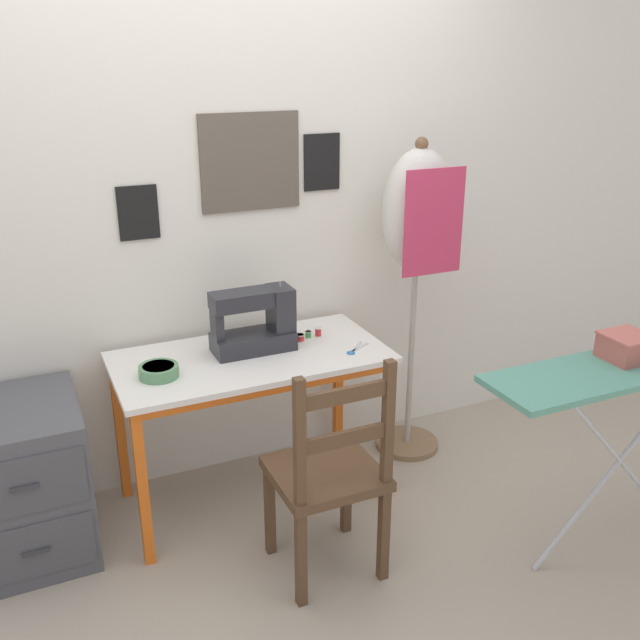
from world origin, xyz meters
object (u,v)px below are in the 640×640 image
(sewing_machine, at_px, (257,322))
(scissors, at_px, (355,350))
(fabric_bowl, at_px, (159,371))
(storage_box, at_px, (626,347))
(wooden_chair, at_px, (329,475))
(thread_spool_far_edge, at_px, (318,332))
(thread_spool_near_machine, at_px, (300,338))
(ironing_board, at_px, (635,373))
(dress_form, at_px, (418,227))
(thread_spool_mid_table, at_px, (308,334))
(filing_cabinet, at_px, (26,480))

(sewing_machine, bearing_deg, scissors, -26.23)
(fabric_bowl, bearing_deg, storage_box, -27.71)
(fabric_bowl, relative_size, wooden_chair, 0.17)
(scissors, height_order, thread_spool_far_edge, thread_spool_far_edge)
(thread_spool_near_machine, height_order, ironing_board, ironing_board)
(fabric_bowl, distance_m, scissors, 0.83)
(ironing_board, bearing_deg, dress_form, 108.84)
(thread_spool_mid_table, distance_m, ironing_board, 1.35)
(thread_spool_near_machine, distance_m, dress_form, 0.75)
(scissors, relative_size, thread_spool_far_edge, 3.29)
(scissors, distance_m, ironing_board, 1.11)
(scissors, relative_size, ironing_board, 0.11)
(sewing_machine, height_order, storage_box, sewing_machine)
(dress_form, bearing_deg, fabric_bowl, -173.39)
(sewing_machine, relative_size, ironing_board, 0.29)
(sewing_machine, height_order, filing_cabinet, sewing_machine)
(sewing_machine, bearing_deg, thread_spool_mid_table, 6.94)
(fabric_bowl, distance_m, dress_form, 1.34)
(filing_cabinet, height_order, ironing_board, ironing_board)
(scissors, distance_m, thread_spool_far_edge, 0.23)
(wooden_chair, bearing_deg, storage_box, -15.52)
(fabric_bowl, xyz_separation_m, scissors, (0.82, -0.09, -0.02))
(fabric_bowl, height_order, storage_box, storage_box)
(dress_form, relative_size, storage_box, 9.28)
(sewing_machine, xyz_separation_m, thread_spool_far_edge, (0.30, 0.03, -0.11))
(fabric_bowl, height_order, thread_spool_far_edge, fabric_bowl)
(filing_cabinet, relative_size, ironing_board, 0.51)
(scissors, height_order, filing_cabinet, scissors)
(thread_spool_far_edge, relative_size, ironing_board, 0.03)
(wooden_chair, height_order, storage_box, storage_box)
(thread_spool_far_edge, bearing_deg, thread_spool_near_machine, -169.82)
(sewing_machine, distance_m, thread_spool_near_machine, 0.23)
(thread_spool_far_edge, xyz_separation_m, dress_form, (0.51, 0.02, 0.43))
(thread_spool_far_edge, xyz_separation_m, storage_box, (0.83, -0.96, 0.15))
(storage_box, bearing_deg, wooden_chair, 164.48)
(thread_spool_far_edge, bearing_deg, sewing_machine, -174.43)
(sewing_machine, height_order, wooden_chair, sewing_machine)
(wooden_chair, bearing_deg, filing_cabinet, 149.17)
(sewing_machine, bearing_deg, wooden_chair, -85.67)
(thread_spool_near_machine, xyz_separation_m, filing_cabinet, (-1.19, -0.02, -0.40))
(filing_cabinet, bearing_deg, scissors, -7.38)
(thread_spool_far_edge, relative_size, dress_form, 0.03)
(sewing_machine, bearing_deg, filing_cabinet, -179.56)
(fabric_bowl, height_order, dress_form, dress_form)
(fabric_bowl, bearing_deg, thread_spool_far_edge, 9.70)
(fabric_bowl, bearing_deg, dress_form, 6.61)
(sewing_machine, xyz_separation_m, wooden_chair, (0.05, -0.63, -0.40))
(fabric_bowl, xyz_separation_m, thread_spool_far_edge, (0.75, 0.13, -0.01))
(thread_spool_far_edge, relative_size, filing_cabinet, 0.06)
(fabric_bowl, distance_m, thread_spool_mid_table, 0.71)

